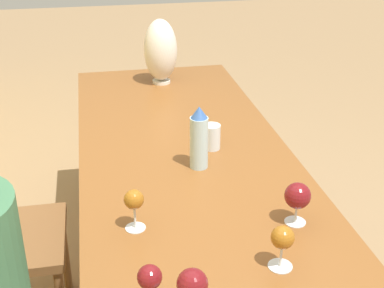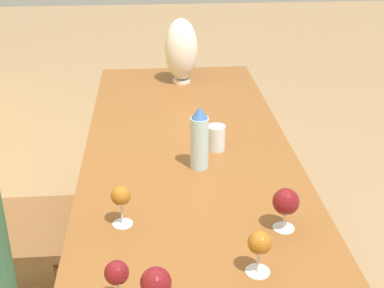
# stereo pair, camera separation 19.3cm
# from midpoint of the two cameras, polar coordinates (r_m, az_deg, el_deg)

# --- Properties ---
(dining_table) EXTENTS (2.71, 0.82, 0.76)m
(dining_table) POSITION_cam_midpoint_polar(r_m,az_deg,el_deg) (1.88, -2.09, -6.68)
(dining_table) COLOR brown
(dining_table) RESTS_ON ground_plane
(water_bottle) EXTENTS (0.07, 0.07, 0.24)m
(water_bottle) POSITION_cam_midpoint_polar(r_m,az_deg,el_deg) (1.93, -2.10, 0.55)
(water_bottle) COLOR #ADCCD6
(water_bottle) RESTS_ON dining_table
(water_tumbler) EXTENTS (0.07, 0.07, 0.10)m
(water_tumbler) POSITION_cam_midpoint_polar(r_m,az_deg,el_deg) (2.10, -0.53, 0.72)
(water_tumbler) COLOR silver
(water_tumbler) RESTS_ON dining_table
(vase) EXTENTS (0.17, 0.17, 0.34)m
(vase) POSITION_cam_midpoint_polar(r_m,az_deg,el_deg) (2.80, -5.37, 9.86)
(vase) COLOR silver
(vase) RESTS_ON dining_table
(wine_glass_0) EXTENTS (0.07, 0.07, 0.13)m
(wine_glass_0) POSITION_cam_midpoint_polar(r_m,az_deg,el_deg) (1.45, 5.85, -10.17)
(wine_glass_0) COLOR silver
(wine_glass_0) RESTS_ON dining_table
(wine_glass_1) EXTENTS (0.08, 0.08, 0.15)m
(wine_glass_1) POSITION_cam_midpoint_polar(r_m,az_deg,el_deg) (1.28, -4.43, -14.96)
(wine_glass_1) COLOR silver
(wine_glass_1) RESTS_ON dining_table
(wine_glass_3) EXTENTS (0.08, 0.08, 0.14)m
(wine_glass_3) POSITION_cam_midpoint_polar(r_m,az_deg,el_deg) (1.64, 7.90, -5.66)
(wine_glass_3) COLOR silver
(wine_glass_3) RESTS_ON dining_table
(wine_glass_4) EXTENTS (0.06, 0.06, 0.13)m
(wine_glass_4) POSITION_cam_midpoint_polar(r_m,az_deg,el_deg) (1.32, -8.84, -14.18)
(wine_glass_4) COLOR silver
(wine_glass_4) RESTS_ON dining_table
(wine_glass_5) EXTENTS (0.06, 0.06, 0.13)m
(wine_glass_5) POSITION_cam_midpoint_polar(r_m,az_deg,el_deg) (1.61, -9.64, -6.12)
(wine_glass_5) COLOR silver
(wine_glass_5) RESTS_ON dining_table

